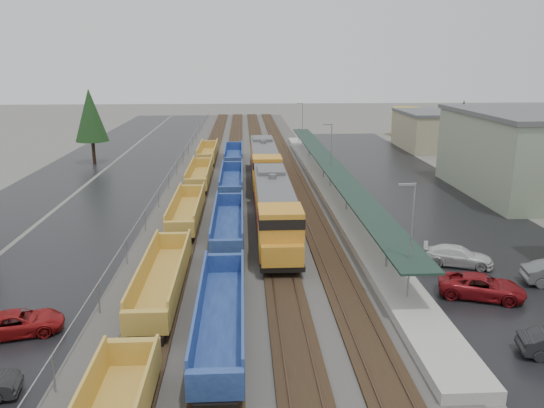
% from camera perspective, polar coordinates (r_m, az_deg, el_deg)
% --- Properties ---
extents(ballast_strip, '(20.00, 160.00, 0.08)m').
position_cam_1_polar(ballast_strip, '(71.56, -2.59, 3.17)').
color(ballast_strip, '#302D2B').
rests_on(ballast_strip, ground).
extents(trackbed, '(14.60, 160.00, 0.22)m').
position_cam_1_polar(trackbed, '(71.53, -2.59, 3.26)').
color(trackbed, black).
rests_on(trackbed, ground).
extents(west_parking_lot, '(10.00, 160.00, 0.02)m').
position_cam_1_polar(west_parking_lot, '(72.98, -14.47, 2.91)').
color(west_parking_lot, black).
rests_on(west_parking_lot, ground).
extents(west_road, '(9.00, 160.00, 0.02)m').
position_cam_1_polar(west_road, '(75.59, -21.93, 2.70)').
color(west_road, black).
rests_on(west_road, ground).
extents(east_commuter_lot, '(16.00, 100.00, 0.02)m').
position_cam_1_polar(east_commuter_lot, '(64.87, 14.55, 1.39)').
color(east_commuter_lot, black).
rests_on(east_commuter_lot, ground).
extents(station_platform, '(3.00, 80.00, 8.00)m').
position_cam_1_polar(station_platform, '(62.48, 6.26, 1.96)').
color(station_platform, '#9E9B93').
rests_on(station_platform, ground).
extents(chainlink_fence, '(0.08, 160.04, 2.02)m').
position_cam_1_polar(chainlink_fence, '(70.27, -10.38, 4.02)').
color(chainlink_fence, gray).
rests_on(chainlink_fence, ground).
extents(distant_hills, '(301.00, 140.00, 25.20)m').
position_cam_1_polar(distant_hills, '(225.78, 8.60, 11.29)').
color(distant_hills, '#4F5C48').
rests_on(distant_hills, ground).
extents(tree_west_far, '(4.84, 4.84, 11.00)m').
position_cam_1_polar(tree_west_far, '(83.41, -18.95, 9.03)').
color(tree_west_far, '#332316').
rests_on(tree_west_far, ground).
extents(tree_east, '(4.40, 4.40, 10.00)m').
position_cam_1_polar(tree_east, '(74.25, 19.73, 7.78)').
color(tree_east, '#332316').
rests_on(tree_east, ground).
extents(locomotive_lead, '(3.24, 21.34, 4.83)m').
position_cam_1_polar(locomotive_lead, '(45.90, 0.25, -0.49)').
color(locomotive_lead, black).
rests_on(locomotive_lead, ground).
extents(locomotive_trail, '(3.24, 21.34, 4.83)m').
position_cam_1_polar(locomotive_trail, '(66.33, -0.84, 4.44)').
color(locomotive_trail, black).
rests_on(locomotive_trail, ground).
extents(well_string_yellow, '(2.57, 94.17, 2.28)m').
position_cam_1_polar(well_string_yellow, '(43.07, -10.16, -3.77)').
color(well_string_yellow, gold).
rests_on(well_string_yellow, ground).
extents(well_string_blue, '(2.58, 100.16, 2.29)m').
position_cam_1_polar(well_string_blue, '(38.22, -5.01, -6.07)').
color(well_string_blue, navy).
rests_on(well_string_blue, ground).
extents(storage_tank, '(5.70, 5.70, 5.70)m').
position_cam_1_polar(storage_tank, '(112.30, 14.20, 8.59)').
color(storage_tank, '#B09923').
rests_on(storage_tank, ground).
extents(parked_car_west_c, '(3.48, 5.35, 1.37)m').
position_cam_1_polar(parked_car_west_c, '(33.77, -25.66, -11.48)').
color(parked_car_west_c, maroon).
rests_on(parked_car_west_c, ground).
extents(parked_car_east_b, '(4.17, 5.95, 1.51)m').
position_cam_1_polar(parked_car_east_b, '(37.47, 21.63, -8.26)').
color(parked_car_east_b, maroon).
rests_on(parked_car_east_b, ground).
extents(parked_car_east_c, '(3.66, 5.47, 1.47)m').
position_cam_1_polar(parked_car_east_c, '(42.42, 19.36, -5.32)').
color(parked_car_east_c, silver).
rests_on(parked_car_east_c, ground).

